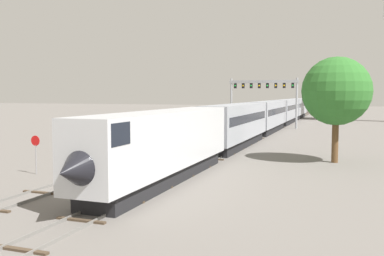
{
  "coord_description": "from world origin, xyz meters",
  "views": [
    {
      "loc": [
        13.53,
        -22.58,
        5.93
      ],
      "look_at": [
        1.0,
        12.0,
        3.0
      ],
      "focal_mm": 39.97,
      "sensor_mm": 36.0,
      "label": 1
    }
  ],
  "objects_px": {
    "signal_gantry": "(263,91)",
    "trackside_tree_left": "(336,91)",
    "passenger_train": "(269,115)",
    "stop_sign": "(36,149)"
  },
  "relations": [
    {
      "from": "signal_gantry",
      "to": "trackside_tree_left",
      "type": "distance_m",
      "value": 38.14
    },
    {
      "from": "passenger_train",
      "to": "trackside_tree_left",
      "type": "xyz_separation_m",
      "value": [
        10.67,
        -28.67,
        3.55
      ]
    },
    {
      "from": "stop_sign",
      "to": "trackside_tree_left",
      "type": "relative_size",
      "value": 0.32
    },
    {
      "from": "stop_sign",
      "to": "trackside_tree_left",
      "type": "height_order",
      "value": "trackside_tree_left"
    },
    {
      "from": "signal_gantry",
      "to": "passenger_train",
      "type": "bearing_deg",
      "value": -72.67
    },
    {
      "from": "signal_gantry",
      "to": "trackside_tree_left",
      "type": "xyz_separation_m",
      "value": [
        12.92,
        -35.88,
        -0.28
      ]
    },
    {
      "from": "stop_sign",
      "to": "trackside_tree_left",
      "type": "bearing_deg",
      "value": 32.61
    },
    {
      "from": "passenger_train",
      "to": "signal_gantry",
      "type": "distance_m",
      "value": 8.47
    },
    {
      "from": "passenger_train",
      "to": "trackside_tree_left",
      "type": "bearing_deg",
      "value": -69.58
    },
    {
      "from": "passenger_train",
      "to": "stop_sign",
      "type": "height_order",
      "value": "passenger_train"
    }
  ]
}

